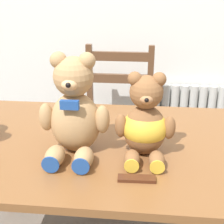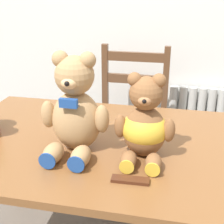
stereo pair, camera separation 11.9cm
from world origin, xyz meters
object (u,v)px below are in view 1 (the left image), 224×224
Objects in this scene: wooden_chair_behind at (118,122)px; teddy_bear_right at (145,123)px; teddy_bear_left at (74,112)px; chocolate_bar at (137,179)px.

teddy_bear_right is at bearing 101.58° from wooden_chair_behind.
teddy_bear_left is 1.20× the size of teddy_bear_right.
chocolate_bar is (0.25, -0.18, -0.16)m from teddy_bear_left.
teddy_bear_right is at bearing -178.34° from teddy_bear_left.
teddy_bear_left is at bearing 83.46° from wooden_chair_behind.
chocolate_bar is (0.15, -1.03, 0.25)m from wooden_chair_behind.
teddy_bear_left reaches higher than chocolate_bar.
teddy_bear_right reaches higher than wooden_chair_behind.
teddy_bear_right is 2.55× the size of chocolate_bar.
wooden_chair_behind is 1.07m from chocolate_bar.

